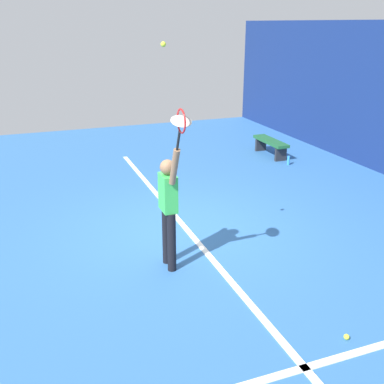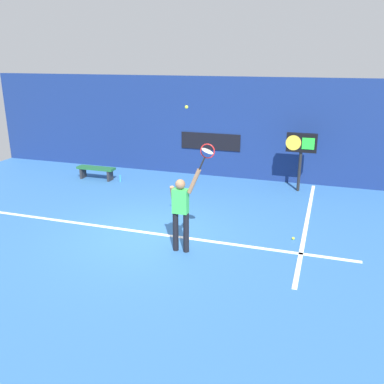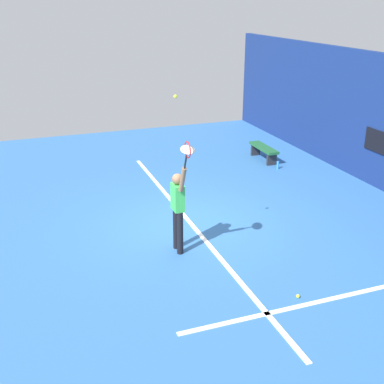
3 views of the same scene
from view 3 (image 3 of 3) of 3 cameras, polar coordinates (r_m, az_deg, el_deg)
ground_plane at (r=11.41m, az=-0.47°, el=-3.77°), size 18.00×18.00×0.00m
court_baseline at (r=11.43m, az=-0.11°, el=-3.69°), size 10.00×0.10×0.01m
court_sideline at (r=9.46m, az=19.22°, el=-10.86°), size 0.10×7.00×0.01m
tennis_player at (r=9.85m, az=-1.63°, el=-1.62°), size 0.72×0.31×1.96m
tennis_racket at (r=8.88m, az=-0.55°, el=4.76°), size 0.41×0.27×0.62m
tennis_ball at (r=9.02m, az=-1.94°, el=11.02°), size 0.07×0.07×0.07m
court_bench at (r=15.99m, az=8.31°, el=4.86°), size 1.40×0.36×0.45m
water_bottle at (r=15.27m, az=9.92°, el=3.09°), size 0.07×0.07×0.24m
spare_ball at (r=8.98m, az=12.19°, el=-11.73°), size 0.07×0.07×0.07m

